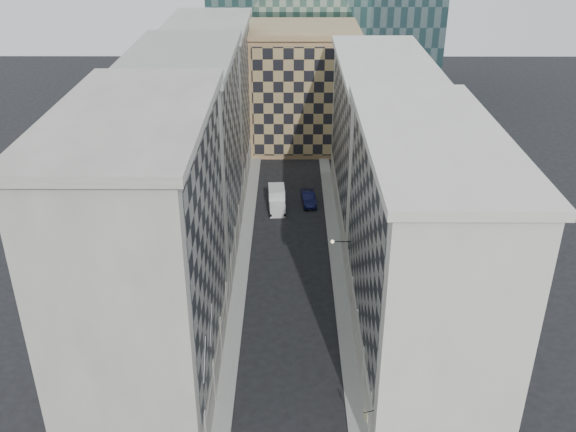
{
  "coord_description": "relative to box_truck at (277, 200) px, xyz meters",
  "views": [
    {
      "loc": [
        0.01,
        -31.05,
        37.01
      ],
      "look_at": [
        -0.15,
        15.81,
        13.18
      ],
      "focal_mm": 40.0,
      "sensor_mm": 36.0,
      "label": 1
    }
  ],
  "objects": [
    {
      "name": "sidewalk_east",
      "position": [
        6.94,
        -13.86,
        -1.13
      ],
      "size": [
        1.5,
        100.0,
        0.15
      ],
      "primitive_type": "cube",
      "color": "gray",
      "rests_on": "ground"
    },
    {
      "name": "bldg_left_c",
      "position": [
        -9.19,
        11.14,
        9.62
      ],
      "size": [
        10.8,
        22.8,
        21.7
      ],
      "color": "gray",
      "rests_on": "ground"
    },
    {
      "name": "shop_sign",
      "position": [
        7.11,
        -40.86,
        2.63
      ],
      "size": [
        0.77,
        0.68,
        0.77
      ],
      "rotation": [
        0.0,
        0.0,
        0.32
      ],
      "color": "black",
      "rests_on": "ground"
    },
    {
      "name": "bldg_right_a",
      "position": [
        12.57,
        -28.86,
        9.12
      ],
      "size": [
        10.8,
        26.8,
        20.7
      ],
      "color": "beige",
      "rests_on": "ground"
    },
    {
      "name": "dark_car",
      "position": [
        4.15,
        1.58,
        -0.41
      ],
      "size": [
        2.12,
        4.93,
        1.58
      ],
      "primitive_type": "imported",
      "rotation": [
        0.0,
        0.0,
        0.1
      ],
      "color": "#10133A",
      "rests_on": "ground"
    },
    {
      "name": "flagpoles_left",
      "position": [
        -4.21,
        -37.86,
        6.8
      ],
      "size": [
        0.1,
        6.33,
        2.33
      ],
      "color": "gray",
      "rests_on": "ground"
    },
    {
      "name": "sidewalk_west",
      "position": [
        -3.56,
        -13.86,
        -1.13
      ],
      "size": [
        1.5,
        100.0,
        0.15
      ],
      "primitive_type": "cube",
      "color": "gray",
      "rests_on": "ground"
    },
    {
      "name": "bldg_left_b",
      "position": [
        -9.19,
        -10.86,
        10.12
      ],
      "size": [
        10.8,
        22.8,
        22.7
      ],
      "color": "#9B9790",
      "rests_on": "ground"
    },
    {
      "name": "box_truck",
      "position": [
        0.0,
        0.0,
        0.0
      ],
      "size": [
        2.36,
        5.16,
        2.76
      ],
      "rotation": [
        0.0,
        0.0,
        0.06
      ],
      "color": "silver",
      "rests_on": "ground"
    },
    {
      "name": "tan_block",
      "position": [
        3.69,
        24.04,
        8.23
      ],
      "size": [
        16.8,
        14.8,
        18.8
      ],
      "color": "#9F7A54",
      "rests_on": "ground"
    },
    {
      "name": "bldg_right_b",
      "position": [
        12.59,
        -1.86,
        8.64
      ],
      "size": [
        10.8,
        28.8,
        19.7
      ],
      "color": "beige",
      "rests_on": "ground"
    },
    {
      "name": "bldg_left_a",
      "position": [
        -9.19,
        -32.86,
        10.62
      ],
      "size": [
        10.8,
        22.8,
        23.7
      ],
      "color": "gray",
      "rests_on": "ground"
    },
    {
      "name": "bracket_lamp",
      "position": [
        6.07,
        -19.86,
        5.0
      ],
      "size": [
        1.98,
        0.36,
        0.36
      ],
      "color": "black",
      "rests_on": "ground"
    }
  ]
}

